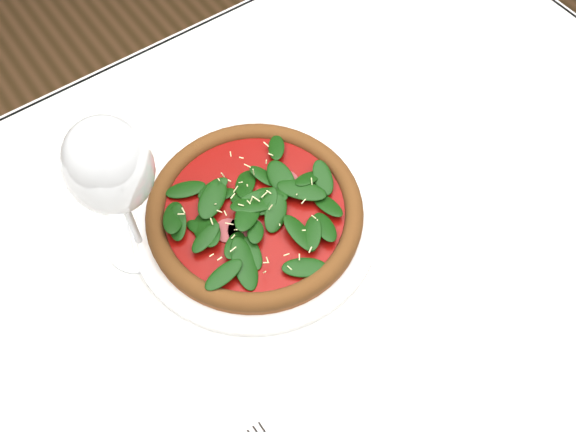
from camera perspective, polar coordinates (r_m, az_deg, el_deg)
ground at (r=1.48m, az=0.03°, el=-17.13°), size 6.00×6.00×0.00m
dining_table at (r=0.86m, az=0.05°, el=-6.49°), size 1.21×0.81×0.75m
plate at (r=0.79m, az=-2.93°, el=-0.08°), size 0.31×0.31×0.01m
pizza at (r=0.77m, az=-2.99°, el=0.59°), size 0.30×0.30×0.03m
wine_glass at (r=0.67m, az=-15.55°, el=4.01°), size 0.09×0.09×0.22m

